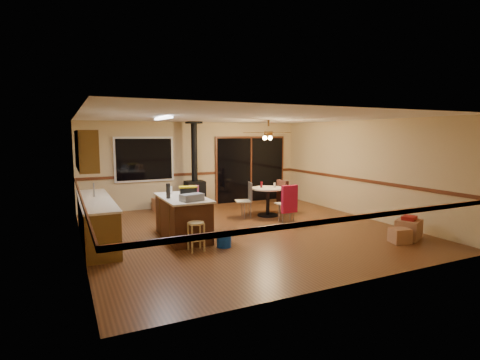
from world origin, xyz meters
TOP-DOWN VIEW (x-y plane):
  - floor at (0.00, 0.00)m, footprint 7.00×7.00m
  - ceiling at (0.00, 0.00)m, footprint 7.00×7.00m
  - wall_back at (0.00, 3.50)m, footprint 7.00×0.00m
  - wall_front at (0.00, -3.50)m, footprint 7.00×0.00m
  - wall_left at (-3.50, 0.00)m, footprint 0.00×7.00m
  - wall_right at (3.50, 0.00)m, footprint 0.00×7.00m
  - chair_rail at (0.00, 0.00)m, footprint 7.00×7.00m
  - window at (-1.60, 3.45)m, footprint 1.72×0.10m
  - sliding_door at (1.90, 3.45)m, footprint 2.52×0.10m
  - lower_cabinets at (-3.20, 0.50)m, footprint 0.60×3.00m
  - countertop at (-3.20, 0.50)m, footprint 0.64×3.04m
  - upper_cabinets at (-3.33, 0.70)m, footprint 0.35×2.00m
  - kitchen_island at (-1.50, 0.00)m, footprint 0.88×1.68m
  - wood_stove at (-0.20, 3.05)m, footprint 0.55×0.50m
  - ceiling_fan at (1.25, 1.16)m, footprint 0.24×0.24m
  - fluorescent_strip at (-1.80, 0.30)m, footprint 0.10×1.20m
  - toolbox_grey at (-1.47, -0.55)m, footprint 0.50×0.36m
  - toolbox_black at (-1.37, -0.01)m, footprint 0.38×0.25m
  - toolbox_yellow_lid at (-1.37, -0.01)m, footprint 0.41×0.27m
  - box_on_island at (-1.18, 0.24)m, footprint 0.28×0.33m
  - bottle_dark at (-1.82, -0.05)m, footprint 0.10×0.10m
  - bottle_pink at (-1.18, -0.02)m, footprint 0.09×0.09m
  - bottle_white at (-1.62, 0.49)m, footprint 0.07×0.07m
  - bar_stool at (-1.54, -0.97)m, footprint 0.32×0.32m
  - blue_bucket at (-0.96, -0.96)m, footprint 0.30×0.30m
  - dining_table at (1.25, 1.16)m, footprint 0.90×0.90m
  - glass_red at (1.10, 1.26)m, footprint 0.08×0.08m
  - glass_cream at (1.43, 1.11)m, footprint 0.06×0.06m
  - chair_left at (0.66, 1.23)m, footprint 0.49×0.49m
  - chair_near at (1.36, 0.27)m, footprint 0.44×0.47m
  - chair_right at (1.77, 1.20)m, footprint 0.48×0.45m
  - box_under_window at (-1.22, 3.10)m, footprint 0.51×0.43m
  - box_corner_a at (2.86, -2.11)m, footprint 0.68×0.64m
  - box_corner_b at (2.43, -2.26)m, footprint 0.43×0.39m
  - box_small_red at (2.86, -2.11)m, footprint 0.39×0.36m

SIDE VIEW (x-z plane):
  - floor at x=0.00m, z-range 0.00..0.00m
  - blue_bucket at x=-0.96m, z-range 0.00..0.24m
  - box_corner_b at x=2.43m, z-range 0.00..0.30m
  - box_under_window at x=-1.22m, z-range 0.00..0.37m
  - box_corner_a at x=2.86m, z-range 0.00..0.41m
  - bar_stool at x=-1.54m, z-range 0.00..0.56m
  - lower_cabinets at x=-3.20m, z-range 0.00..0.86m
  - box_small_red at x=2.86m, z-range 0.41..0.49m
  - kitchen_island at x=-1.50m, z-range 0.00..0.90m
  - dining_table at x=1.25m, z-range 0.14..0.92m
  - chair_left at x=0.66m, z-range 0.33..0.85m
  - chair_near at x=1.36m, z-range 0.25..0.95m
  - chair_right at x=1.77m, z-range 0.25..0.95m
  - wood_stove at x=-0.20m, z-range -0.53..1.99m
  - glass_cream at x=1.43m, z-range 0.78..0.91m
  - glass_red at x=1.10m, z-range 0.78..0.95m
  - countertop at x=-3.20m, z-range 0.86..0.90m
  - toolbox_grey at x=-1.47m, z-range 0.90..1.04m
  - bottle_white at x=-1.62m, z-range 0.90..1.07m
  - box_on_island at x=-1.18m, z-range 0.90..1.08m
  - toolbox_black at x=-1.37m, z-range 0.90..1.09m
  - chair_rail at x=0.00m, z-range 0.96..1.04m
  - bottle_pink at x=-1.18m, z-range 0.90..1.13m
  - sliding_door at x=1.90m, z-range 0.00..2.10m
  - bottle_dark at x=-1.82m, z-range 0.90..1.21m
  - toolbox_yellow_lid at x=-1.37m, z-range 1.09..1.12m
  - wall_back at x=0.00m, z-range -2.20..4.80m
  - wall_front at x=0.00m, z-range -2.20..4.80m
  - wall_left at x=-3.50m, z-range -2.20..4.80m
  - wall_right at x=3.50m, z-range -2.20..4.80m
  - window at x=-1.60m, z-range 0.84..2.16m
  - upper_cabinets at x=-3.33m, z-range 1.50..2.30m
  - ceiling_fan at x=1.25m, z-range 1.94..2.49m
  - fluorescent_strip at x=-1.80m, z-range 2.54..2.58m
  - ceiling at x=0.00m, z-range 2.60..2.60m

